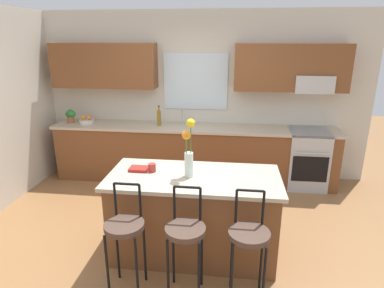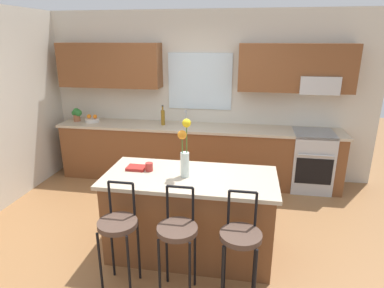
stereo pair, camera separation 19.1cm
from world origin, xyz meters
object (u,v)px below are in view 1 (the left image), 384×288
(bar_stool_far, at_px, (249,239))
(bottle_olive_oil, at_px, (159,118))
(fruit_bowl_oranges, at_px, (87,121))
(cookbook, at_px, (139,169))
(bar_stool_middle, at_px, (185,234))
(bar_stool_near, at_px, (125,230))
(kitchen_island, at_px, (194,215))
(potted_plant_small, at_px, (71,115))
(flower_vase, at_px, (188,149))
(mug_ceramic, at_px, (152,168))
(oven_range, at_px, (306,159))

(bar_stool_far, relative_size, bottle_olive_oil, 3.21)
(fruit_bowl_oranges, bearing_deg, bottle_olive_oil, 0.00)
(cookbook, height_order, fruit_bowl_oranges, fruit_bowl_oranges)
(bar_stool_middle, bearing_deg, bar_stool_near, 180.00)
(bar_stool_near, height_order, bar_stool_far, same)
(bar_stool_far, xyz_separation_m, cookbook, (-1.15, 0.71, 0.30))
(fruit_bowl_oranges, xyz_separation_m, bottle_olive_oil, (1.23, 0.00, 0.09))
(kitchen_island, height_order, bar_stool_middle, bar_stool_middle)
(potted_plant_small, bearing_deg, bar_stool_near, -56.00)
(bar_stool_middle, xyz_separation_m, flower_vase, (-0.05, 0.61, 0.58))
(bottle_olive_oil, bearing_deg, cookbook, -84.29)
(bar_stool_far, bearing_deg, fruit_bowl_oranges, 134.84)
(bar_stool_near, xyz_separation_m, cookbook, (-0.05, 0.71, 0.30))
(fruit_bowl_oranges, relative_size, potted_plant_small, 1.06)
(bar_stool_near, bearing_deg, cookbook, 94.32)
(kitchen_island, xyz_separation_m, cookbook, (-0.60, 0.08, 0.47))
(fruit_bowl_oranges, bearing_deg, mug_ceramic, -50.39)
(kitchen_island, distance_m, bar_stool_far, 0.86)
(bar_stool_near, bearing_deg, potted_plant_small, 124.00)
(bar_stool_near, relative_size, cookbook, 5.21)
(fruit_bowl_oranges, bearing_deg, cookbook, -52.92)
(kitchen_island, distance_m, bottle_olive_oil, 2.19)
(bottle_olive_oil, bearing_deg, flower_vase, -69.56)
(bar_stool_middle, distance_m, bar_stool_far, 0.55)
(oven_range, bearing_deg, flower_vase, -129.62)
(oven_range, bearing_deg, potted_plant_small, 179.66)
(bar_stool_middle, bearing_deg, bar_stool_far, 0.00)
(fruit_bowl_oranges, xyz_separation_m, potted_plant_small, (-0.27, -0.00, 0.09))
(bar_stool_far, bearing_deg, mug_ceramic, 145.49)
(oven_range, relative_size, kitchen_island, 0.51)
(fruit_bowl_oranges, bearing_deg, kitchen_island, -44.02)
(bar_stool_far, xyz_separation_m, flower_vase, (-0.60, 0.61, 0.58))
(bar_stool_middle, xyz_separation_m, fruit_bowl_oranges, (-2.02, 2.59, 0.33))
(cookbook, distance_m, potted_plant_small, 2.53)
(mug_ceramic, xyz_separation_m, fruit_bowl_oranges, (-1.57, 1.90, -0.00))
(flower_vase, xyz_separation_m, bottle_olive_oil, (-0.74, 1.98, -0.17))
(flower_vase, relative_size, fruit_bowl_oranges, 2.54)
(mug_ceramic, bearing_deg, kitchen_island, -7.25)
(bar_stool_far, relative_size, fruit_bowl_oranges, 4.34)
(oven_range, relative_size, potted_plant_small, 4.05)
(bar_stool_far, height_order, flower_vase, flower_vase)
(bar_stool_near, relative_size, potted_plant_small, 4.59)
(bottle_olive_oil, bearing_deg, fruit_bowl_oranges, -180.00)
(kitchen_island, bearing_deg, flower_vase, -155.70)
(flower_vase, height_order, cookbook, flower_vase)
(bar_stool_near, bearing_deg, bar_stool_far, 0.00)
(bar_stool_middle, distance_m, bottle_olive_oil, 2.74)
(mug_ceramic, relative_size, fruit_bowl_oranges, 0.38)
(bottle_olive_oil, bearing_deg, bar_stool_middle, -72.99)
(bar_stool_far, bearing_deg, flower_vase, 134.80)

